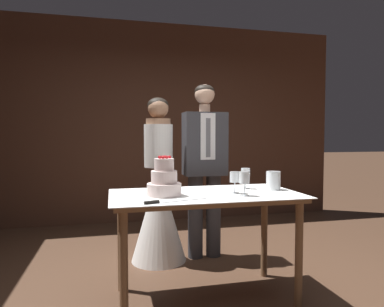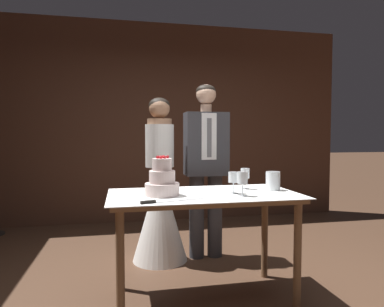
{
  "view_description": "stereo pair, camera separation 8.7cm",
  "coord_description": "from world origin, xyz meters",
  "px_view_note": "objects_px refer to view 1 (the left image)",
  "views": [
    {
      "loc": [
        -0.7,
        -2.45,
        1.24
      ],
      "look_at": [
        -0.02,
        0.43,
        1.08
      ],
      "focal_mm": 32.0,
      "sensor_mm": 36.0,
      "label": 1
    },
    {
      "loc": [
        -0.62,
        -2.47,
        1.24
      ],
      "look_at": [
        -0.02,
        0.43,
        1.08
      ],
      "focal_mm": 32.0,
      "sensor_mm": 36.0,
      "label": 2
    }
  ],
  "objects_px": {
    "wine_glass_near": "(246,174)",
    "wine_glass_far": "(235,178)",
    "cake_knife": "(164,201)",
    "hurricane_candle": "(273,181)",
    "cake_table": "(205,207)",
    "wine_glass_middle": "(245,178)",
    "bride": "(159,201)",
    "tiered_cake": "(164,181)",
    "groom": "(205,161)"
  },
  "relations": [
    {
      "from": "cake_knife",
      "to": "wine_glass_far",
      "type": "relative_size",
      "value": 2.71
    },
    {
      "from": "tiered_cake",
      "to": "wine_glass_far",
      "type": "distance_m",
      "value": 0.53
    },
    {
      "from": "wine_glass_near",
      "to": "wine_glass_far",
      "type": "bearing_deg",
      "value": -130.52
    },
    {
      "from": "wine_glass_near",
      "to": "wine_glass_far",
      "type": "distance_m",
      "value": 0.25
    },
    {
      "from": "tiered_cake",
      "to": "hurricane_candle",
      "type": "bearing_deg",
      "value": 4.08
    },
    {
      "from": "wine_glass_near",
      "to": "hurricane_candle",
      "type": "height_order",
      "value": "wine_glass_near"
    },
    {
      "from": "groom",
      "to": "cake_table",
      "type": "bearing_deg",
      "value": -104.98
    },
    {
      "from": "cake_table",
      "to": "wine_glass_near",
      "type": "xyz_separation_m",
      "value": [
        0.38,
        0.15,
        0.22
      ]
    },
    {
      "from": "bride",
      "to": "wine_glass_near",
      "type": "bearing_deg",
      "value": -49.81
    },
    {
      "from": "wine_glass_middle",
      "to": "wine_glass_far",
      "type": "bearing_deg",
      "value": 104.27
    },
    {
      "from": "cake_knife",
      "to": "wine_glass_middle",
      "type": "relative_size",
      "value": 2.51
    },
    {
      "from": "cake_knife",
      "to": "bride",
      "type": "xyz_separation_m",
      "value": [
        0.12,
        1.16,
        -0.22
      ]
    },
    {
      "from": "cake_knife",
      "to": "wine_glass_near",
      "type": "height_order",
      "value": "wine_glass_near"
    },
    {
      "from": "wine_glass_far",
      "to": "cake_table",
      "type": "bearing_deg",
      "value": 168.87
    },
    {
      "from": "wine_glass_near",
      "to": "tiered_cake",
      "type": "bearing_deg",
      "value": -166.53
    },
    {
      "from": "tiered_cake",
      "to": "cake_table",
      "type": "bearing_deg",
      "value": 3.24
    },
    {
      "from": "cake_table",
      "to": "wine_glass_far",
      "type": "xyz_separation_m",
      "value": [
        0.22,
        -0.04,
        0.21
      ]
    },
    {
      "from": "wine_glass_near",
      "to": "wine_glass_far",
      "type": "xyz_separation_m",
      "value": [
        -0.16,
        -0.19,
        -0.01
      ]
    },
    {
      "from": "wine_glass_far",
      "to": "hurricane_candle",
      "type": "bearing_deg",
      "value": 13.81
    },
    {
      "from": "cake_table",
      "to": "wine_glass_middle",
      "type": "relative_size",
      "value": 8.07
    },
    {
      "from": "wine_glass_near",
      "to": "wine_glass_middle",
      "type": "distance_m",
      "value": 0.34
    },
    {
      "from": "cake_knife",
      "to": "hurricane_candle",
      "type": "distance_m",
      "value": 0.99
    },
    {
      "from": "cake_table",
      "to": "wine_glass_middle",
      "type": "bearing_deg",
      "value": -32.96
    },
    {
      "from": "wine_glass_near",
      "to": "bride",
      "type": "distance_m",
      "value": 1.01
    },
    {
      "from": "cake_table",
      "to": "hurricane_candle",
      "type": "distance_m",
      "value": 0.6
    },
    {
      "from": "tiered_cake",
      "to": "hurricane_candle",
      "type": "relative_size",
      "value": 1.96
    },
    {
      "from": "hurricane_candle",
      "to": "cake_table",
      "type": "bearing_deg",
      "value": -175.47
    },
    {
      "from": "cake_knife",
      "to": "bride",
      "type": "bearing_deg",
      "value": 69.58
    },
    {
      "from": "wine_glass_near",
      "to": "hurricane_candle",
      "type": "xyz_separation_m",
      "value": [
        0.2,
        -0.1,
        -0.05
      ]
    },
    {
      "from": "wine_glass_middle",
      "to": "cake_table",
      "type": "bearing_deg",
      "value": 147.04
    },
    {
      "from": "cake_table",
      "to": "tiered_cake",
      "type": "xyz_separation_m",
      "value": [
        -0.31,
        -0.02,
        0.2
      ]
    },
    {
      "from": "cake_knife",
      "to": "hurricane_candle",
      "type": "height_order",
      "value": "hurricane_candle"
    },
    {
      "from": "wine_glass_near",
      "to": "groom",
      "type": "relative_size",
      "value": 0.1
    },
    {
      "from": "cake_table",
      "to": "hurricane_candle",
      "type": "bearing_deg",
      "value": 4.53
    },
    {
      "from": "tiered_cake",
      "to": "cake_knife",
      "type": "distance_m",
      "value": 0.28
    },
    {
      "from": "cake_knife",
      "to": "hurricane_candle",
      "type": "relative_size",
      "value": 2.98
    },
    {
      "from": "tiered_cake",
      "to": "wine_glass_far",
      "type": "bearing_deg",
      "value": -2.68
    },
    {
      "from": "tiered_cake",
      "to": "wine_glass_far",
      "type": "relative_size",
      "value": 1.78
    },
    {
      "from": "cake_table",
      "to": "hurricane_candle",
      "type": "xyz_separation_m",
      "value": [
        0.58,
        0.05,
        0.17
      ]
    },
    {
      "from": "cake_knife",
      "to": "wine_glass_near",
      "type": "xyz_separation_m",
      "value": [
        0.73,
        0.43,
        0.11
      ]
    },
    {
      "from": "wine_glass_middle",
      "to": "bride",
      "type": "height_order",
      "value": "bride"
    },
    {
      "from": "cake_table",
      "to": "wine_glass_far",
      "type": "bearing_deg",
      "value": -11.13
    },
    {
      "from": "tiered_cake",
      "to": "hurricane_candle",
      "type": "xyz_separation_m",
      "value": [
        0.89,
        0.06,
        -0.03
      ]
    },
    {
      "from": "hurricane_candle",
      "to": "bride",
      "type": "bearing_deg",
      "value": 134.3
    },
    {
      "from": "wine_glass_near",
      "to": "bride",
      "type": "height_order",
      "value": "bride"
    },
    {
      "from": "bride",
      "to": "groom",
      "type": "xyz_separation_m",
      "value": [
        0.47,
        -0.0,
        0.39
      ]
    },
    {
      "from": "cake_knife",
      "to": "groom",
      "type": "relative_size",
      "value": 0.25
    },
    {
      "from": "wine_glass_middle",
      "to": "wine_glass_near",
      "type": "bearing_deg",
      "value": 66.58
    },
    {
      "from": "wine_glass_middle",
      "to": "hurricane_candle",
      "type": "bearing_deg",
      "value": 31.97
    },
    {
      "from": "wine_glass_far",
      "to": "bride",
      "type": "height_order",
      "value": "bride"
    }
  ]
}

